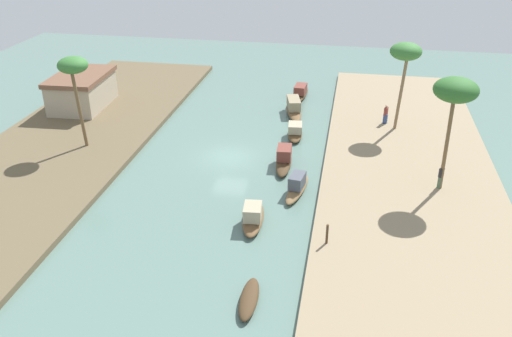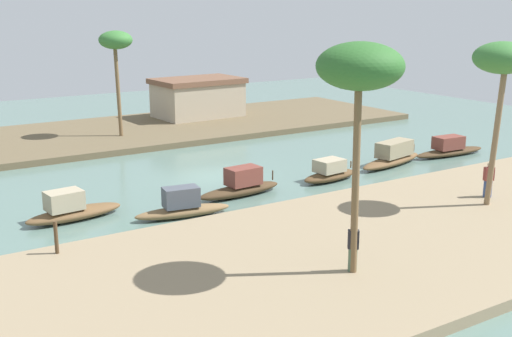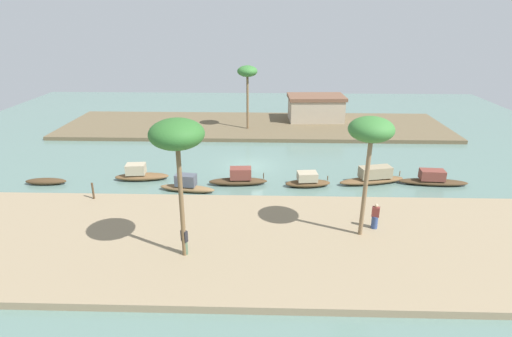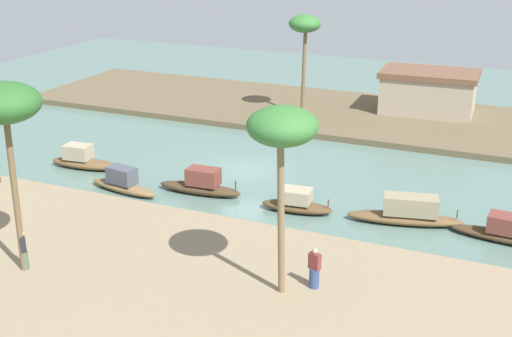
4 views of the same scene
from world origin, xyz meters
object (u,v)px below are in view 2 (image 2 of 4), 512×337
at_px(sampan_with_red_awning, 393,156).
at_px(palm_tree_right_tall, 116,43).
at_px(sampan_open_hull, 330,172).
at_px(sampan_near_left_bank, 71,210).
at_px(palm_tree_left_near, 360,70).
at_px(sampan_foreground, 449,149).
at_px(person_on_near_bank, 488,182).
at_px(palm_tree_left_far, 502,61).
at_px(sampan_with_tall_canopy, 241,185).
at_px(mooring_post, 56,237).
at_px(person_by_mooring, 353,250).
at_px(riverside_building, 198,97).
at_px(sampan_upstream_small, 182,206).

bearing_deg(sampan_with_red_awning, palm_tree_right_tall, 112.68).
relative_size(sampan_with_red_awning, palm_tree_right_tall, 0.79).
bearing_deg(sampan_open_hull, sampan_near_left_bank, 170.26).
bearing_deg(palm_tree_left_near, sampan_foreground, 32.66).
distance_m(person_on_near_bank, palm_tree_left_far, 5.78).
bearing_deg(sampan_with_tall_canopy, sampan_open_hull, -5.51).
distance_m(sampan_open_hull, mooring_post, 15.78).
height_order(person_by_mooring, palm_tree_left_near, palm_tree_left_near).
relative_size(sampan_with_tall_canopy, riverside_building, 0.67).
bearing_deg(sampan_foreground, palm_tree_left_near, -143.34).
height_order(sampan_near_left_bank, palm_tree_left_near, palm_tree_left_near).
xyz_separation_m(sampan_near_left_bank, palm_tree_right_tall, (7.98, 14.77, 6.07)).
relative_size(sampan_with_tall_canopy, palm_tree_right_tall, 0.67).
relative_size(sampan_upstream_small, person_on_near_bank, 2.71).
bearing_deg(riverside_building, palm_tree_left_far, -93.11).
bearing_deg(sampan_with_tall_canopy, person_on_near_bank, -43.85).
relative_size(sampan_upstream_small, palm_tree_left_near, 0.58).
height_order(sampan_near_left_bank, person_on_near_bank, person_on_near_bank).
distance_m(sampan_upstream_small, person_on_near_bank, 14.01).
bearing_deg(sampan_near_left_bank, person_on_near_bank, -31.50).
distance_m(sampan_with_tall_canopy, palm_tree_right_tall, 16.68).
relative_size(sampan_open_hull, sampan_foreground, 0.67).
bearing_deg(sampan_near_left_bank, person_by_mooring, -68.35).
distance_m(mooring_post, palm_tree_left_far, 19.21).
bearing_deg(sampan_open_hull, sampan_with_tall_canopy, 172.43).
bearing_deg(sampan_foreground, sampan_with_tall_canopy, -174.26).
bearing_deg(sampan_upstream_small, person_on_near_bank, -16.51).
distance_m(person_on_near_bank, palm_tree_right_tall, 25.22).
xyz_separation_m(person_by_mooring, mooring_post, (-7.82, 6.91, -0.15)).
xyz_separation_m(sampan_with_tall_canopy, palm_tree_left_far, (7.77, -8.35, 6.19)).
bearing_deg(sampan_near_left_bank, sampan_foreground, -6.30).
relative_size(palm_tree_left_near, palm_tree_left_far, 1.06).
xyz_separation_m(sampan_foreground, sampan_upstream_small, (-19.08, -1.87, 0.05)).
height_order(sampan_open_hull, mooring_post, mooring_post).
bearing_deg(palm_tree_left_far, sampan_near_left_bank, 150.04).
height_order(person_on_near_bank, riverside_building, riverside_building).
height_order(sampan_open_hull, sampan_with_red_awning, sampan_with_red_awning).
bearing_deg(sampan_upstream_small, person_by_mooring, -70.76).
height_order(sampan_with_red_awning, palm_tree_left_near, palm_tree_left_near).
bearing_deg(sampan_foreground, riverside_building, 114.79).
xyz_separation_m(sampan_with_tall_canopy, sampan_upstream_small, (-3.86, -1.41, -0.03)).
xyz_separation_m(sampan_near_left_bank, person_by_mooring, (5.88, -11.45, 0.67)).
distance_m(sampan_with_tall_canopy, sampan_near_left_bank, 8.10).
height_order(sampan_foreground, sampan_upstream_small, sampan_upstream_small).
distance_m(mooring_post, palm_tree_left_near, 12.07).
relative_size(sampan_upstream_small, palm_tree_left_far, 0.61).
bearing_deg(sampan_near_left_bank, mooring_post, -118.61).
distance_m(sampan_with_red_awning, riverside_building, 19.20).
bearing_deg(sampan_near_left_bank, sampan_upstream_small, -33.04).
relative_size(person_by_mooring, palm_tree_left_far, 0.23).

